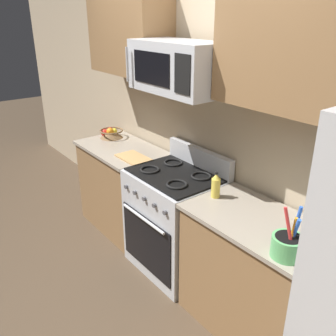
% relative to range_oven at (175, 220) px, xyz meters
% --- Properties ---
extents(ground_plane, '(16.00, 16.00, 0.00)m').
position_rel_range_oven_xyz_m(ground_plane, '(0.00, -0.62, -0.47)').
color(ground_plane, '#473828').
extents(wall_back, '(8.00, 0.10, 2.60)m').
position_rel_range_oven_xyz_m(wall_back, '(0.00, 0.37, 0.83)').
color(wall_back, tan).
rests_on(wall_back, ground).
extents(counter_left, '(0.96, 0.60, 0.91)m').
position_rel_range_oven_xyz_m(counter_left, '(-0.87, -0.00, -0.02)').
color(counter_left, olive).
rests_on(counter_left, ground).
extents(range_oven, '(0.76, 0.65, 1.09)m').
position_rel_range_oven_xyz_m(range_oven, '(0.00, 0.00, 0.00)').
color(range_oven, '#B2B5BA').
rests_on(range_oven, ground).
extents(counter_right, '(0.97, 0.60, 0.91)m').
position_rel_range_oven_xyz_m(counter_right, '(0.88, -0.00, -0.02)').
color(counter_right, olive).
rests_on(counter_right, ground).
extents(microwave, '(0.79, 0.44, 0.37)m').
position_rel_range_oven_xyz_m(microwave, '(-0.00, 0.03, 1.31)').
color(microwave, '#B2B5BA').
extents(upper_cabinets_left, '(0.95, 0.34, 0.72)m').
position_rel_range_oven_xyz_m(upper_cabinets_left, '(-0.88, 0.15, 1.51)').
color(upper_cabinets_left, olive).
extents(upper_cabinets_right, '(0.96, 0.34, 0.72)m').
position_rel_range_oven_xyz_m(upper_cabinets_right, '(0.88, 0.15, 1.51)').
color(upper_cabinets_right, olive).
extents(utensil_crock, '(0.18, 0.18, 0.31)m').
position_rel_range_oven_xyz_m(utensil_crock, '(1.23, -0.19, 0.51)').
color(utensil_crock, '#59AD66').
rests_on(utensil_crock, counter_right).
extents(fruit_basket, '(0.25, 0.25, 0.11)m').
position_rel_range_oven_xyz_m(fruit_basket, '(-1.19, 0.08, 0.49)').
color(fruit_basket, brown).
rests_on(fruit_basket, counter_left).
extents(apple_loose, '(0.08, 0.08, 0.08)m').
position_rel_range_oven_xyz_m(apple_loose, '(-1.27, 0.04, 0.48)').
color(apple_loose, red).
rests_on(apple_loose, counter_left).
extents(cutting_board, '(0.35, 0.21, 0.02)m').
position_rel_range_oven_xyz_m(cutting_board, '(-0.52, -0.07, 0.44)').
color(cutting_board, tan).
rests_on(cutting_board, counter_left).
extents(bottle_oil, '(0.07, 0.07, 0.20)m').
position_rel_range_oven_xyz_m(bottle_oil, '(0.48, -0.01, 0.53)').
color(bottle_oil, gold).
rests_on(bottle_oil, counter_right).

